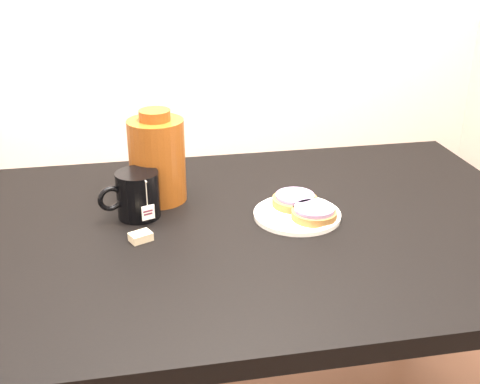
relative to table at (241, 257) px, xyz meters
The scene contains 7 objects.
table is the anchor object (origin of this frame).
plate 0.16m from the table, ahead, with size 0.20×0.20×0.01m.
bagel_back 0.18m from the table, 22.17° to the left, with size 0.11×0.11×0.03m.
bagel_front 0.20m from the table, ahead, with size 0.12×0.12×0.03m.
mug 0.28m from the table, 159.08° to the left, with size 0.15×0.12×0.11m.
teabag_pouch 0.24m from the table, behind, with size 0.04×0.03×0.02m, color #C6B793.
bagel_package 0.31m from the table, 134.42° to the left, with size 0.16×0.16×0.22m.
Camera 1 is at (-0.22, -1.17, 1.36)m, focal length 45.00 mm.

